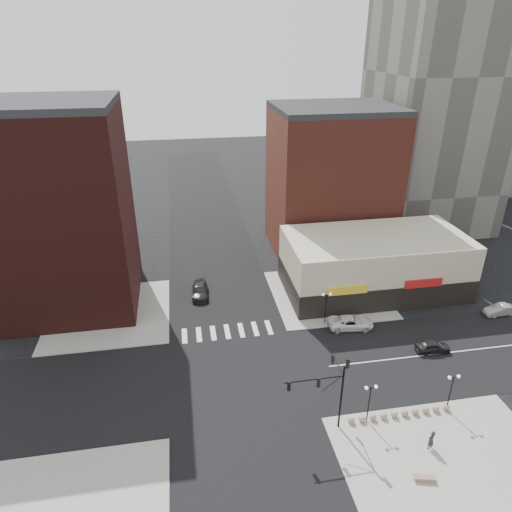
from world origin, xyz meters
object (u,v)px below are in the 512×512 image
object	(u,v)px
white_suv	(351,322)
stone_bench	(424,478)
dark_sedan_east	(433,347)
silver_sedan	(500,310)
dark_sedan_north	(200,291)
traffic_signal	(331,384)
street_lamp_ne	(326,300)
street_lamp_se_a	(370,394)
street_lamp_se_b	(452,384)
pedestrian	(431,440)

from	to	relation	value
white_suv	stone_bench	distance (m)	21.26
dark_sedan_east	silver_sedan	xyz separation A→B (m)	(12.25, 5.51, 0.01)
white_suv	stone_bench	xyz separation A→B (m)	(-1.63, -21.19, -0.42)
dark_sedan_north	traffic_signal	bearing A→B (deg)	-64.73
street_lamp_ne	dark_sedan_east	size ratio (longest dim) A/B	1.08
street_lamp_ne	silver_sedan	world-z (taller)	street_lamp_ne
white_suv	silver_sedan	xyz separation A→B (m)	(19.73, -0.44, -0.09)
street_lamp_se_a	dark_sedan_east	world-z (taller)	street_lamp_se_a
street_lamp_ne	dark_sedan_east	xyz separation A→B (m)	(10.27, -7.45, -2.63)
traffic_signal	silver_sedan	xyz separation A→B (m)	(27.28, 13.89, -4.29)
traffic_signal	street_lamp_se_a	size ratio (longest dim) A/B	1.87
white_suv	stone_bench	bearing A→B (deg)	-178.40
street_lamp_se_b	silver_sedan	distance (m)	21.10
silver_sedan	street_lamp_se_a	bearing A→B (deg)	-62.97
dark_sedan_north	silver_sedan	bearing A→B (deg)	-13.20
traffic_signal	white_suv	world-z (taller)	traffic_signal
dark_sedan_east	stone_bench	world-z (taller)	dark_sedan_east
street_lamp_se_b	silver_sedan	xyz separation A→B (m)	(15.52, 14.06, -2.62)
street_lamp_ne	stone_bench	bearing A→B (deg)	-87.07
traffic_signal	silver_sedan	bearing A→B (deg)	26.98
street_lamp_se_b	pedestrian	xyz separation A→B (m)	(-3.82, -3.85, -2.21)
white_suv	dark_sedan_north	size ratio (longest dim) A/B	1.05
street_lamp_se_a	pedestrian	size ratio (longest dim) A/B	2.16
white_suv	dark_sedan_east	bearing A→B (deg)	-122.51
white_suv	dark_sedan_north	distance (m)	20.60
street_lamp_se_b	traffic_signal	bearing A→B (deg)	179.18
dark_sedan_east	white_suv	bearing A→B (deg)	55.39
white_suv	dark_sedan_north	world-z (taller)	white_suv
street_lamp_ne	stone_bench	size ratio (longest dim) A/B	2.35
dark_sedan_east	stone_bench	bearing A→B (deg)	153.05
street_lamp_se_b	dark_sedan_north	distance (m)	33.43
street_lamp_se_a	street_lamp_ne	xyz separation A→B (m)	(1.00, 16.00, 0.00)
dark_sedan_north	stone_bench	bearing A→B (deg)	-59.98
street_lamp_ne	white_suv	bearing A→B (deg)	-28.25
silver_sedan	stone_bench	world-z (taller)	silver_sedan
stone_bench	silver_sedan	bearing A→B (deg)	58.64
street_lamp_se_a	street_lamp_se_b	world-z (taller)	same
traffic_signal	street_lamp_ne	bearing A→B (deg)	73.25
silver_sedan	traffic_signal	bearing A→B (deg)	-66.86
street_lamp_se_b	white_suv	size ratio (longest dim) A/B	0.76
street_lamp_ne	street_lamp_se_a	bearing A→B (deg)	-93.58
silver_sedan	dark_sedan_north	size ratio (longest dim) A/B	0.78
street_lamp_se_b	dark_sedan_north	size ratio (longest dim) A/B	0.80
street_lamp_se_a	dark_sedan_north	xyz separation A→B (m)	(-13.79, 25.23, -2.54)
street_lamp_se_a	dark_sedan_east	size ratio (longest dim) A/B	1.08
traffic_signal	street_lamp_se_b	world-z (taller)	traffic_signal
traffic_signal	stone_bench	world-z (taller)	traffic_signal
dark_sedan_east	pedestrian	world-z (taller)	pedestrian
street_lamp_ne	pedestrian	bearing A→B (deg)	-80.91
dark_sedan_east	traffic_signal	bearing A→B (deg)	123.05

